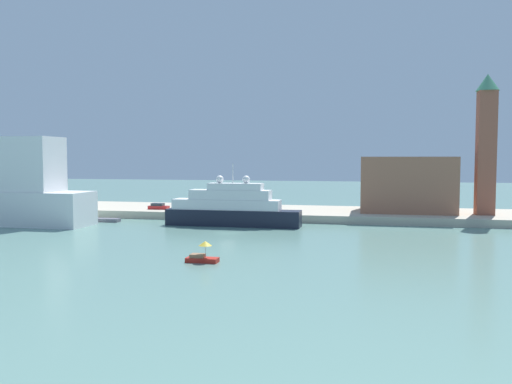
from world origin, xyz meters
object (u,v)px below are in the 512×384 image
large_yacht (231,209)px  bell_tower (486,140)px  small_motorboat (202,255)px  harbor_building (407,184)px  mooring_bollard (259,212)px  person_figure (179,205)px  work_barge (107,220)px  parked_car (158,207)px

large_yacht → bell_tower: bell_tower is taller
small_motorboat → harbor_building: bearing=62.7°
large_yacht → harbor_building: 36.54m
bell_tower → mooring_bollard: (-42.10, -7.78, -13.70)m
bell_tower → person_figure: bearing=-178.3°
small_motorboat → mooring_bollard: bearing=92.7°
small_motorboat → bell_tower: size_ratio=0.14×
large_yacht → person_figure: bearing=138.5°
small_motorboat → mooring_bollard: 40.45m
large_yacht → small_motorboat: size_ratio=6.51×
mooring_bollard → work_barge: bearing=-166.3°
harbor_building → parked_car: 51.32m
large_yacht → harbor_building: harbor_building is taller
large_yacht → parked_car: bearing=148.4°
work_barge → bell_tower: 73.70m
harbor_building → mooring_bollard: size_ratio=21.99×
small_motorboat → work_barge: small_motorboat is taller
mooring_bollard → harbor_building: bearing=20.2°
small_motorboat → harbor_building: size_ratio=0.21×
work_barge → harbor_building: (56.57, 17.28, 6.67)m
small_motorboat → large_yacht: bearing=99.4°
work_barge → parked_car: size_ratio=1.18×
bell_tower → small_motorboat: bearing=-129.8°
small_motorboat → harbor_building: harbor_building is taller
work_barge → bell_tower: bearing=11.8°
person_figure → mooring_bollard: size_ratio=1.91×
small_motorboat → work_barge: (-30.38, 33.46, -0.49)m
parked_car → person_figure: bearing=24.1°
large_yacht → bell_tower: (45.67, 15.30, 12.47)m
work_barge → small_motorboat: bearing=-47.8°
mooring_bollard → parked_car: bearing=169.4°
parked_car → mooring_bollard: size_ratio=5.15×
large_yacht → person_figure: (-15.20, 13.47, -0.92)m
harbor_building → person_figure: size_ratio=11.52×
work_barge → person_figure: (9.71, 12.89, 1.89)m
work_barge → harbor_building: size_ratio=0.28×
work_barge → mooring_bollard: size_ratio=6.07×
large_yacht → work_barge: 25.08m
small_motorboat → person_figure: 50.77m
small_motorboat → person_figure: size_ratio=2.41×
harbor_building → mooring_bollard: harbor_building is taller
large_yacht → work_barge: bearing=178.7°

